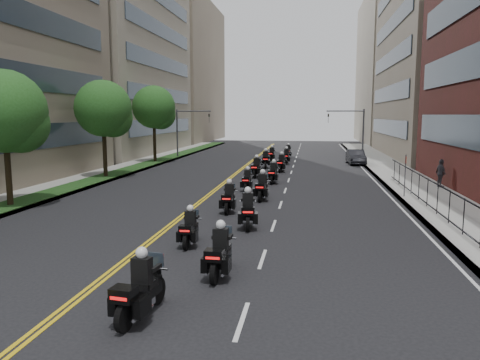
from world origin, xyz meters
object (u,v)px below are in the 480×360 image
(motorcycle_7, at_px, (273,174))
(parked_sedan, at_px, (356,157))
(motorcycle_2, at_px, (190,230))
(motorcycle_9, at_px, (281,164))
(motorcycle_3, at_px, (248,212))
(motorcycle_10, at_px, (266,160))
(motorcycle_13, at_px, (288,152))
(motorcycle_5, at_px, (262,188))
(motorcycle_12, at_px, (272,155))
(pedestrian_c, at_px, (441,173))
(motorcycle_8, at_px, (256,168))
(motorcycle_4, at_px, (229,199))
(motorcycle_6, at_px, (247,181))
(motorcycle_0, at_px, (140,291))
(motorcycle_1, at_px, (220,254))
(motorcycle_11, at_px, (286,157))

(motorcycle_7, bearing_deg, parked_sedan, 67.64)
(motorcycle_2, bearing_deg, motorcycle_9, 83.21)
(motorcycle_3, height_order, motorcycle_10, motorcycle_10)
(motorcycle_13, bearing_deg, parked_sedan, -38.36)
(motorcycle_5, relative_size, motorcycle_12, 1.07)
(motorcycle_5, xyz_separation_m, motorcycle_12, (-1.38, 23.81, -0.05))
(motorcycle_2, bearing_deg, pedestrian_c, 48.04)
(motorcycle_8, height_order, pedestrian_c, pedestrian_c)
(motorcycle_4, relative_size, motorcycle_6, 1.07)
(motorcycle_12, distance_m, motorcycle_13, 3.98)
(motorcycle_9, bearing_deg, motorcycle_0, -88.31)
(motorcycle_4, bearing_deg, motorcycle_9, 83.11)
(motorcycle_1, relative_size, motorcycle_6, 1.10)
(motorcycle_11, relative_size, parked_sedan, 0.54)
(motorcycle_9, bearing_deg, motorcycle_13, 94.80)
(motorcycle_11, xyz_separation_m, motorcycle_12, (-1.76, 3.12, -0.03))
(motorcycle_7, bearing_deg, motorcycle_3, -86.11)
(motorcycle_5, height_order, motorcycle_9, motorcycle_5)
(motorcycle_3, bearing_deg, motorcycle_12, 85.02)
(motorcycle_3, xyz_separation_m, motorcycle_8, (-1.54, 16.81, -0.00))
(motorcycle_6, bearing_deg, motorcycle_8, 91.73)
(motorcycle_4, xyz_separation_m, motorcycle_13, (1.61, 31.11, -0.00))
(motorcycle_1, bearing_deg, motorcycle_3, 91.27)
(motorcycle_6, xyz_separation_m, motorcycle_12, (-0.05, 20.50, 0.04))
(motorcycle_3, xyz_separation_m, parked_sedan, (7.31, 28.30, 0.02))
(motorcycle_8, distance_m, motorcycle_10, 6.78)
(parked_sedan, bearing_deg, motorcycle_1, -104.81)
(motorcycle_1, bearing_deg, motorcycle_4, 99.68)
(motorcycle_6, height_order, motorcycle_8, motorcycle_8)
(motorcycle_1, distance_m, motorcycle_6, 16.63)
(motorcycle_4, xyz_separation_m, motorcycle_7, (1.47, 10.59, 0.02))
(motorcycle_0, height_order, motorcycle_7, motorcycle_0)
(motorcycle_13, distance_m, pedestrian_c, 24.44)
(motorcycle_8, xyz_separation_m, motorcycle_11, (1.86, 10.75, -0.02))
(motorcycle_9, bearing_deg, motorcycle_12, 104.23)
(motorcycle_10, relative_size, parked_sedan, 0.56)
(motorcycle_2, height_order, motorcycle_13, motorcycle_13)
(pedestrian_c, bearing_deg, motorcycle_2, 125.49)
(pedestrian_c, bearing_deg, motorcycle_6, 86.23)
(motorcycle_4, height_order, motorcycle_10, motorcycle_10)
(motorcycle_13, bearing_deg, motorcycle_5, -88.75)
(motorcycle_0, bearing_deg, motorcycle_12, 97.80)
(motorcycle_8, bearing_deg, motorcycle_4, -85.44)
(motorcycle_0, distance_m, motorcycle_13, 44.02)
(motorcycle_2, xyz_separation_m, motorcycle_6, (0.45, 13.33, 0.02))
(motorcycle_0, relative_size, motorcycle_10, 0.96)
(motorcycle_3, distance_m, motorcycle_5, 6.86)
(motorcycle_0, distance_m, pedestrian_c, 25.70)
(motorcycle_1, height_order, motorcycle_10, motorcycle_10)
(motorcycle_5, distance_m, motorcycle_6, 3.57)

